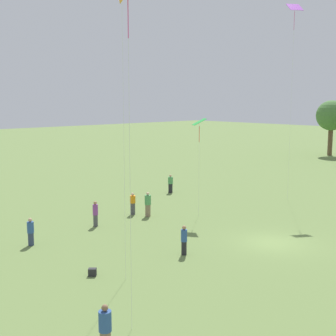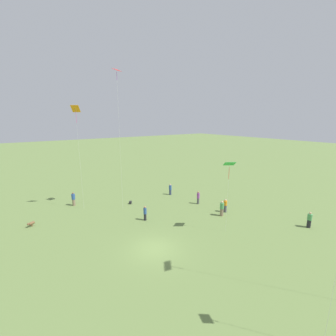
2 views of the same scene
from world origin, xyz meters
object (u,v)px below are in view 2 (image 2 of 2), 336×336
kite_7 (76,113)px  person_1 (222,209)px  person_4 (145,213)px  kite_6 (117,79)px  dog_0 (31,224)px  picnic_bag_0 (130,202)px  kite_5 (229,166)px  person_6 (170,189)px  person_0 (225,206)px  person_3 (309,220)px  person_2 (198,198)px  person_7 (73,199)px

kite_7 → person_1: bearing=-139.0°
person_4 → kite_6: size_ratio=0.10×
person_1 → person_4: person_1 is taller
kite_7 → dog_0: bearing=100.9°
kite_6 → picnic_bag_0: kite_6 is taller
kite_5 → kite_6: size_ratio=0.43×
person_1 → kite_7: (13.09, -12.14, 11.38)m
person_4 → person_6: (-7.72, -5.64, -0.02)m
person_1 → picnic_bag_0: person_1 is taller
kite_5 → picnic_bag_0: (4.69, -12.96, -6.90)m
kite_5 → person_0: bearing=-57.8°
person_1 → kite_7: bearing=156.5°
person_0 → kite_6: size_ratio=0.10×
person_6 → dog_0: person_6 is taller
person_0 → kite_7: kite_7 is taller
person_1 → picnic_bag_0: bearing=145.3°
person_3 → picnic_bag_0: bearing=155.9°
person_3 → person_2: bearing=142.7°
person_0 → kite_6: 20.27m
person_1 → person_7: person_1 is taller
person_0 → person_3: person_3 is taller
person_2 → person_0: bearing=164.8°
kite_6 → picnic_bag_0: (-1.56, -0.94, -15.96)m
person_7 → kite_7: size_ratio=0.14×
person_1 → person_6: (0.51, -9.98, -0.08)m
person_4 → dog_0: bearing=11.5°
picnic_bag_0 → person_1: bearing=126.0°
kite_5 → dog_0: kite_5 is taller
picnic_bag_0 → person_7: bearing=-30.7°
person_2 → person_3: bearing=175.5°
person_7 → person_1: bearing=52.5°
person_3 → dog_0: bearing=174.3°
person_0 → kite_7: 21.72m
person_2 → picnic_bag_0: (7.69, -5.49, -0.72)m
kite_6 → person_0: bearing=-18.6°
person_4 → kite_5: 11.06m
person_4 → person_6: person_4 is taller
person_2 → person_7: 17.09m
person_3 → kite_7: 29.37m
person_6 → kite_7: size_ratio=0.13×
person_1 → person_4: 9.31m
person_6 → kite_5: kite_5 is taller
person_2 → kite_7: (13.46, -7.55, 11.40)m
person_2 → dog_0: size_ratio=2.37×
kite_6 → kite_5: bearing=-40.6°
person_1 → person_3: bearing=-35.0°
person_4 → person_0: bearing=-162.5°
picnic_bag_0 → person_0: bearing=131.8°
person_3 → person_4: (13.67, -11.91, 0.01)m
person_7 → kite_6: 16.75m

